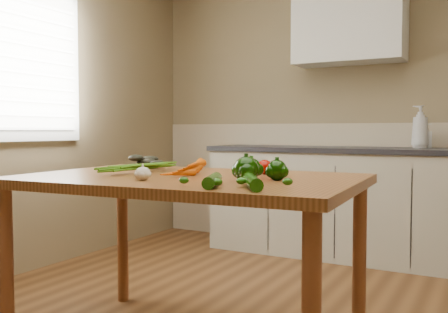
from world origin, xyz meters
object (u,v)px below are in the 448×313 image
soap_bottle_b (426,136)px  tomato_b (273,168)px  soap_bottle_a (420,127)px  pepper_c (246,169)px  pepper_b (277,170)px  tomato_c (278,170)px  table (189,196)px  zucchini_b (212,181)px  garlic_bulb (143,174)px  pepper_a (252,169)px  zucchini_a (252,182)px  carrot_bunch (173,166)px  tomato_a (265,167)px  leafy_greens (152,158)px

soap_bottle_b → tomato_b: size_ratio=3.11×
soap_bottle_a → pepper_c: size_ratio=3.25×
pepper_b → tomato_b: size_ratio=1.38×
tomato_c → soap_bottle_b: bearing=80.2°
table → soap_bottle_a: bearing=68.7°
soap_bottle_a → zucchini_b: bearing=11.0°
garlic_bulb → pepper_a: size_ratio=0.77×
table → pepper_b: (0.44, 0.01, 0.13)m
zucchini_a → carrot_bunch: bearing=150.0°
pepper_b → pepper_c: size_ratio=0.83×
table → carrot_bunch: (-0.10, 0.02, 0.13)m
table → garlic_bulb: 0.30m
soap_bottle_a → tomato_b: soap_bottle_a is taller
carrot_bunch → pepper_c: size_ratio=2.79×
tomato_a → tomato_b: 0.05m
leafy_greens → pepper_a: bearing=-20.5°
leafy_greens → tomato_a: leafy_greens is taller
pepper_b → tomato_b: 0.30m
pepper_b → tomato_c: bearing=110.4°
soap_bottle_b → pepper_a: size_ratio=2.21×
soap_bottle_a → pepper_b: size_ratio=3.90×
leafy_greens → pepper_a: (0.76, -0.28, -0.01)m
soap_bottle_b → tomato_c: (-0.37, -2.15, -0.14)m
table → tomato_b: (0.31, 0.28, 0.12)m
carrot_bunch → tomato_a: (0.38, 0.21, -0.00)m
tomato_a → pepper_c: bearing=-78.3°
pepper_a → tomato_b: pepper_a is taller
leafy_greens → pepper_a: 0.81m
zucchini_a → soap_bottle_b: bearing=83.8°
pepper_b → zucchini_b: size_ratio=0.40×
soap_bottle_a → pepper_c: bearing=10.9°
table → soap_bottle_b: size_ratio=8.28×
soap_bottle_b → garlic_bulb: size_ratio=2.87×
garlic_bulb → tomato_c: bearing=42.6°
table → pepper_b: 0.46m
tomato_c → zucchini_b: size_ratio=0.33×
carrot_bunch → zucchini_a: (0.58, -0.33, -0.01)m
soap_bottle_a → tomato_c: size_ratio=4.73×
soap_bottle_b → zucchini_a: soap_bottle_b is taller
zucchini_a → tomato_b: bearing=105.9°
soap_bottle_a → pepper_c: (-0.37, -2.34, -0.19)m
soap_bottle_b → pepper_a: 2.31m
pepper_a → pepper_c: bearing=-72.8°
leafy_greens → garlic_bulb: size_ratio=3.28×
pepper_a → pepper_c: pepper_c is taller
garlic_bulb → zucchini_a: size_ratio=0.26×
soap_bottle_b → leafy_greens: 2.32m
pepper_c → zucchini_b: 0.23m
zucchini_b → table: bearing=133.6°
table → garlic_bulb: bearing=-105.8°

